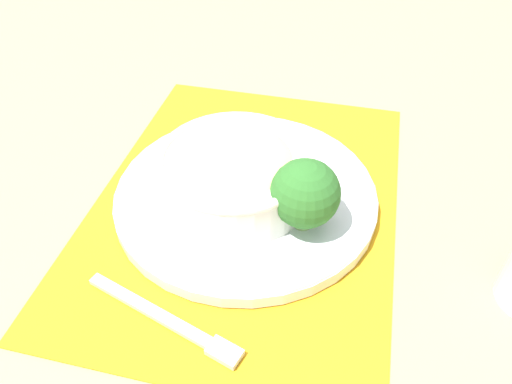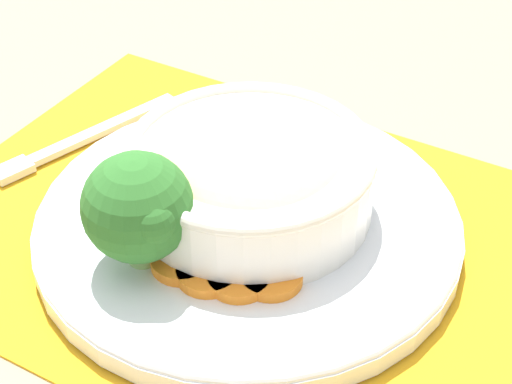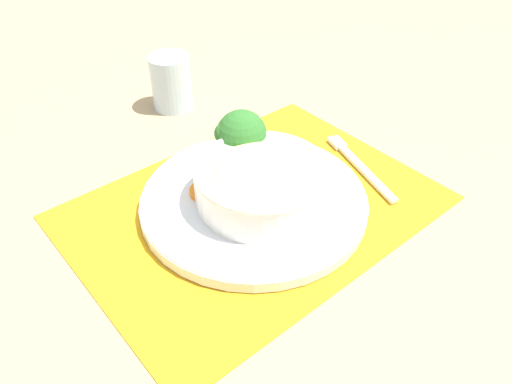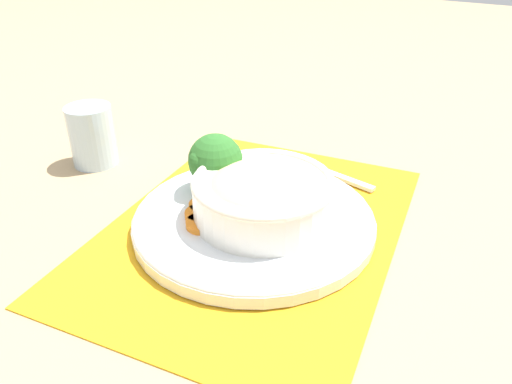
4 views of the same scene
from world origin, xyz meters
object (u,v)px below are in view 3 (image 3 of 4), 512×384
(bowl, at_px, (262,180))
(broccoli_floret, at_px, (241,135))
(fork, at_px, (355,161))
(water_glass, at_px, (171,85))

(bowl, height_order, broccoli_floret, broccoli_floret)
(broccoli_floret, height_order, fork, broccoli_floret)
(bowl, xyz_separation_m, broccoli_floret, (0.03, 0.09, 0.01))
(bowl, relative_size, broccoli_floret, 2.14)
(bowl, height_order, water_glass, water_glass)
(fork, bearing_deg, water_glass, 126.79)
(broccoli_floret, xyz_separation_m, fork, (0.16, -0.08, -0.06))
(bowl, xyz_separation_m, water_glass, (0.03, 0.34, -0.01))
(broccoli_floret, relative_size, fork, 0.47)
(broccoli_floret, xyz_separation_m, water_glass, (0.01, 0.25, -0.02))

